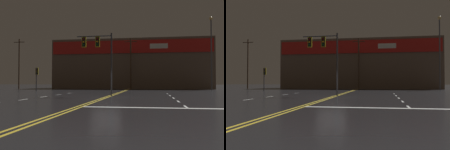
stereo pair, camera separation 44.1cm
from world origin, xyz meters
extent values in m
plane|color=black|center=(0.00, 0.00, 0.00)|extent=(200.00, 200.00, 0.00)
cube|color=gold|center=(-0.15, 0.00, 0.00)|extent=(0.12, 60.00, 0.01)
cube|color=gold|center=(0.15, 0.00, 0.00)|extent=(0.12, 60.00, 0.01)
cube|color=silver|center=(-5.60, -3.60, 0.00)|extent=(0.12, 1.40, 0.01)
cube|color=silver|center=(-5.60, 0.00, 0.00)|extent=(0.12, 1.40, 0.01)
cube|color=silver|center=(-5.60, 3.60, 0.00)|extent=(0.12, 1.40, 0.01)
cube|color=silver|center=(-5.60, 7.20, 0.00)|extent=(0.12, 1.40, 0.01)
cube|color=silver|center=(5.60, -7.20, 0.00)|extent=(0.12, 1.40, 0.01)
cube|color=silver|center=(5.60, -3.60, 0.00)|extent=(0.12, 1.40, 0.01)
cube|color=silver|center=(5.60, 0.00, 0.00)|extent=(0.12, 1.40, 0.01)
cube|color=silver|center=(5.60, 3.60, 0.00)|extent=(0.12, 1.40, 0.01)
cube|color=silver|center=(5.60, 7.20, 0.00)|extent=(0.12, 1.40, 0.01)
cube|color=silver|center=(5.60, -8.04, 0.00)|extent=(10.76, 0.40, 0.01)
cylinder|color=#38383D|center=(0.17, 1.92, 2.94)|extent=(0.14, 0.14, 5.88)
cylinder|color=#38383D|center=(-1.48, 1.92, 5.63)|extent=(3.31, 0.10, 0.10)
cube|color=black|center=(-1.15, 1.92, 5.09)|extent=(0.28, 0.24, 0.84)
cube|color=gold|center=(-1.15, 1.92, 5.09)|extent=(0.42, 0.08, 0.99)
sphere|color=#500705|center=(-1.15, 1.77, 5.34)|extent=(0.17, 0.17, 0.17)
sphere|color=orange|center=(-1.15, 1.77, 5.09)|extent=(0.17, 0.17, 0.17)
sphere|color=#084513|center=(-1.15, 1.77, 4.84)|extent=(0.17, 0.17, 0.17)
cube|color=black|center=(-2.48, 1.92, 5.09)|extent=(0.28, 0.24, 0.84)
cube|color=gold|center=(-2.48, 1.92, 5.09)|extent=(0.42, 0.08, 0.99)
sphere|color=#500705|center=(-2.48, 1.77, 5.34)|extent=(0.17, 0.17, 0.17)
sphere|color=orange|center=(-2.48, 1.77, 5.09)|extent=(0.17, 0.17, 0.17)
sphere|color=#084513|center=(-2.48, 1.77, 4.84)|extent=(0.17, 0.17, 0.17)
cylinder|color=#38383D|center=(-12.14, 12.11, 1.65)|extent=(0.13, 0.13, 3.30)
cube|color=black|center=(-12.14, 12.29, 2.83)|extent=(0.28, 0.24, 0.84)
cube|color=gold|center=(-12.14, 12.29, 2.83)|extent=(0.42, 0.08, 0.99)
sphere|color=#500705|center=(-12.14, 12.13, 3.08)|extent=(0.17, 0.17, 0.17)
sphere|color=orange|center=(-12.14, 12.13, 2.83)|extent=(0.17, 0.17, 0.17)
sphere|color=#084513|center=(-12.14, 12.13, 2.58)|extent=(0.17, 0.17, 0.17)
cylinder|color=#59595E|center=(13.36, 20.53, 5.64)|extent=(0.20, 0.20, 11.27)
sphere|color=#F9D17A|center=(13.36, 20.53, 11.44)|extent=(0.56, 0.56, 0.56)
cube|color=brown|center=(0.00, 29.87, 4.73)|extent=(30.16, 10.00, 9.46)
cube|color=red|center=(0.00, 24.77, 7.81)|extent=(29.56, 0.20, 2.37)
cube|color=white|center=(5.28, 24.72, 7.81)|extent=(3.20, 0.16, 0.90)
cylinder|color=#4C3828|center=(-21.17, 23.54, 4.78)|extent=(0.26, 0.26, 9.56)
cube|color=#4C3828|center=(-21.17, 23.54, 8.96)|extent=(2.20, 0.12, 0.12)
cylinder|color=#4C3828|center=(0.28, 23.54, 4.57)|extent=(0.26, 0.26, 9.14)
cube|color=#4C3828|center=(0.28, 23.54, 8.54)|extent=(2.20, 0.12, 0.12)
camera|label=1|loc=(3.74, -20.93, 1.33)|focal=40.00mm
camera|label=2|loc=(4.18, -20.86, 1.33)|focal=40.00mm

